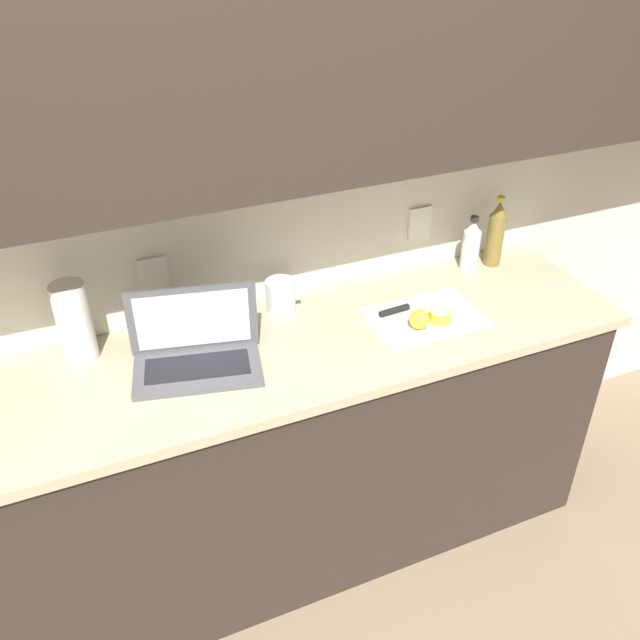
{
  "coord_description": "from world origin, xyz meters",
  "views": [
    {
      "loc": [
        -0.51,
        -1.63,
        2.15
      ],
      "look_at": [
        0.19,
        -0.01,
        1.0
      ],
      "focal_mm": 38.0,
      "sensor_mm": 36.0,
      "label": 1
    }
  ],
  "objects_px": {
    "bottle_oil_tall": "(496,234)",
    "lemon_half_cut": "(440,316)",
    "knife": "(403,308)",
    "measuring_cup": "(281,296)",
    "paper_towel_roll": "(74,323)",
    "bottle_green_soda": "(471,246)",
    "laptop": "(196,349)",
    "lemon_whole_beside": "(419,319)",
    "cutting_board": "(424,317)"
  },
  "relations": [
    {
      "from": "paper_towel_roll",
      "to": "lemon_half_cut",
      "type": "bearing_deg",
      "value": -13.59
    },
    {
      "from": "bottle_oil_tall",
      "to": "laptop",
      "type": "bearing_deg",
      "value": -171.54
    },
    {
      "from": "laptop",
      "to": "lemon_whole_beside",
      "type": "xyz_separation_m",
      "value": [
        0.71,
        -0.11,
        -0.02
      ]
    },
    {
      "from": "lemon_half_cut",
      "to": "bottle_oil_tall",
      "type": "distance_m",
      "value": 0.49
    },
    {
      "from": "knife",
      "to": "bottle_green_soda",
      "type": "relative_size",
      "value": 1.3
    },
    {
      "from": "knife",
      "to": "measuring_cup",
      "type": "relative_size",
      "value": 2.33
    },
    {
      "from": "lemon_whole_beside",
      "to": "bottle_oil_tall",
      "type": "height_order",
      "value": "bottle_oil_tall"
    },
    {
      "from": "knife",
      "to": "bottle_green_soda",
      "type": "height_order",
      "value": "bottle_green_soda"
    },
    {
      "from": "bottle_oil_tall",
      "to": "measuring_cup",
      "type": "distance_m",
      "value": 0.85
    },
    {
      "from": "laptop",
      "to": "measuring_cup",
      "type": "distance_m",
      "value": 0.38
    },
    {
      "from": "cutting_board",
      "to": "knife",
      "type": "xyz_separation_m",
      "value": [
        -0.05,
        0.06,
        0.01
      ]
    },
    {
      "from": "bottle_green_soda",
      "to": "paper_towel_roll",
      "type": "xyz_separation_m",
      "value": [
        -1.4,
        -0.01,
        0.03
      ]
    },
    {
      "from": "knife",
      "to": "bottle_green_soda",
      "type": "xyz_separation_m",
      "value": [
        0.37,
        0.17,
        0.08
      ]
    },
    {
      "from": "cutting_board",
      "to": "bottle_oil_tall",
      "type": "distance_m",
      "value": 0.5
    },
    {
      "from": "measuring_cup",
      "to": "paper_towel_roll",
      "type": "distance_m",
      "value": 0.66
    },
    {
      "from": "measuring_cup",
      "to": "cutting_board",
      "type": "bearing_deg",
      "value": -28.8
    },
    {
      "from": "lemon_whole_beside",
      "to": "bottle_oil_tall",
      "type": "relative_size",
      "value": 0.24
    },
    {
      "from": "lemon_half_cut",
      "to": "measuring_cup",
      "type": "height_order",
      "value": "measuring_cup"
    },
    {
      "from": "cutting_board",
      "to": "measuring_cup",
      "type": "bearing_deg",
      "value": 151.2
    },
    {
      "from": "bottle_green_soda",
      "to": "measuring_cup",
      "type": "bearing_deg",
      "value": 179.66
    },
    {
      "from": "laptop",
      "to": "paper_towel_roll",
      "type": "distance_m",
      "value": 0.37
    },
    {
      "from": "lemon_whole_beside",
      "to": "paper_towel_roll",
      "type": "relative_size",
      "value": 0.26
    },
    {
      "from": "bottle_oil_tall",
      "to": "knife",
      "type": "bearing_deg",
      "value": -160.36
    },
    {
      "from": "bottle_green_soda",
      "to": "paper_towel_roll",
      "type": "bearing_deg",
      "value": -179.76
    },
    {
      "from": "knife",
      "to": "bottle_oil_tall",
      "type": "distance_m",
      "value": 0.52
    },
    {
      "from": "cutting_board",
      "to": "laptop",
      "type": "bearing_deg",
      "value": 176.28
    },
    {
      "from": "knife",
      "to": "lemon_whole_beside",
      "type": "relative_size",
      "value": 4.22
    },
    {
      "from": "cutting_board",
      "to": "lemon_half_cut",
      "type": "bearing_deg",
      "value": -55.16
    },
    {
      "from": "knife",
      "to": "lemon_whole_beside",
      "type": "height_order",
      "value": "lemon_whole_beside"
    },
    {
      "from": "measuring_cup",
      "to": "paper_towel_roll",
      "type": "bearing_deg",
      "value": -179.09
    },
    {
      "from": "paper_towel_roll",
      "to": "bottle_oil_tall",
      "type": "bearing_deg",
      "value": 0.23
    },
    {
      "from": "cutting_board",
      "to": "bottle_green_soda",
      "type": "height_order",
      "value": "bottle_green_soda"
    },
    {
      "from": "cutting_board",
      "to": "paper_towel_roll",
      "type": "distance_m",
      "value": 1.1
    },
    {
      "from": "cutting_board",
      "to": "bottle_oil_tall",
      "type": "relative_size",
      "value": 1.38
    },
    {
      "from": "bottle_green_soda",
      "to": "measuring_cup",
      "type": "height_order",
      "value": "bottle_green_soda"
    },
    {
      "from": "laptop",
      "to": "cutting_board",
      "type": "height_order",
      "value": "laptop"
    },
    {
      "from": "laptop",
      "to": "lemon_half_cut",
      "type": "xyz_separation_m",
      "value": [
        0.79,
        -0.1,
        -0.03
      ]
    },
    {
      "from": "bottle_green_soda",
      "to": "paper_towel_roll",
      "type": "relative_size",
      "value": 0.83
    },
    {
      "from": "knife",
      "to": "bottle_oil_tall",
      "type": "relative_size",
      "value": 1.02
    },
    {
      "from": "cutting_board",
      "to": "paper_towel_roll",
      "type": "relative_size",
      "value": 1.47
    },
    {
      "from": "bottle_green_soda",
      "to": "laptop",
      "type": "bearing_deg",
      "value": -170.74
    },
    {
      "from": "knife",
      "to": "bottle_oil_tall",
      "type": "bearing_deg",
      "value": 15.65
    },
    {
      "from": "cutting_board",
      "to": "bottle_green_soda",
      "type": "xyz_separation_m",
      "value": [
        0.33,
        0.23,
        0.09
      ]
    },
    {
      "from": "bottle_oil_tall",
      "to": "lemon_half_cut",
      "type": "bearing_deg",
      "value": -145.53
    },
    {
      "from": "cutting_board",
      "to": "bottle_oil_tall",
      "type": "height_order",
      "value": "bottle_oil_tall"
    },
    {
      "from": "laptop",
      "to": "bottle_green_soda",
      "type": "distance_m",
      "value": 1.1
    },
    {
      "from": "bottle_green_soda",
      "to": "paper_towel_roll",
      "type": "height_order",
      "value": "paper_towel_roll"
    },
    {
      "from": "bottle_oil_tall",
      "to": "bottle_green_soda",
      "type": "bearing_deg",
      "value": 180.0
    },
    {
      "from": "lemon_whole_beside",
      "to": "bottle_green_soda",
      "type": "distance_m",
      "value": 0.48
    },
    {
      "from": "cutting_board",
      "to": "paper_towel_roll",
      "type": "xyz_separation_m",
      "value": [
        -1.07,
        0.22,
        0.12
      ]
    }
  ]
}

